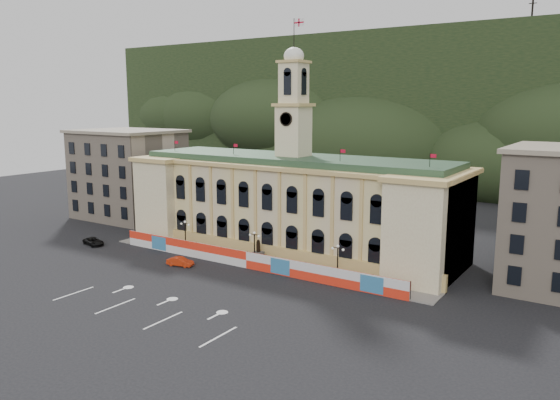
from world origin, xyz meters
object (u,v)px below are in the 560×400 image
Objects in this scene: statue at (258,256)px; red_sedan at (180,262)px; black_suv at (94,241)px; lamp_center at (254,245)px.

statue is 0.87× the size of red_sedan.
lamp_center is at bearing -66.36° from black_suv.
black_suv is (-30.00, -5.77, -2.43)m from lamp_center.
black_suv is (-30.00, -6.77, -0.54)m from statue.
black_suv is at bearing -167.28° from statue.
statue is 30.76m from black_suv.
lamp_center is at bearing -90.00° from statue.
red_sedan is at bearing -139.59° from statue.
red_sedan is at bearing -79.56° from black_suv.
lamp_center is 1.03× the size of black_suv.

